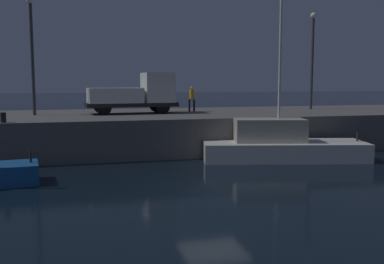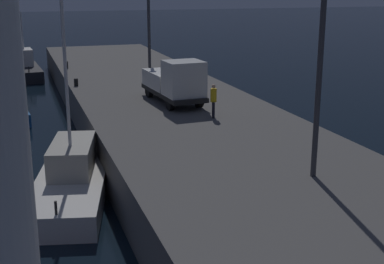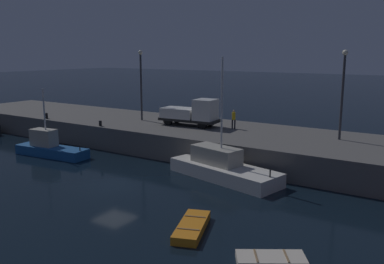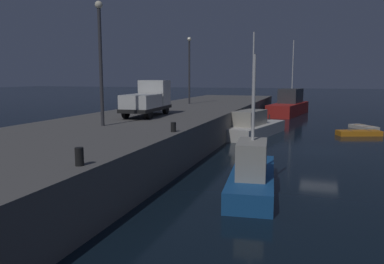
# 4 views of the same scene
# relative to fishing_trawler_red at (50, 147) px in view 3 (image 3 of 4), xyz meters

# --- Properties ---
(ground_plane) EXTENTS (320.00, 320.00, 0.00)m
(ground_plane) POSITION_rel_fishing_trawler_red_xyz_m (10.53, -3.00, -0.76)
(ground_plane) COLOR black
(pier_quay) EXTENTS (65.69, 10.43, 2.21)m
(pier_quay) POSITION_rel_fishing_trawler_red_xyz_m (10.53, 9.20, 0.34)
(pier_quay) COLOR #5B5956
(pier_quay) RESTS_ON ground
(fishing_trawler_red) EXTENTS (7.28, 2.62, 5.98)m
(fishing_trawler_red) POSITION_rel_fishing_trawler_red_xyz_m (0.00, 0.00, 0.00)
(fishing_trawler_red) COLOR #195193
(fishing_trawler_red) RESTS_ON ground
(fishing_boat_blue) EXTENTS (9.16, 4.76, 8.80)m
(fishing_boat_blue) POSITION_rel_fishing_trawler_red_xyz_m (16.11, 2.58, 0.03)
(fishing_boat_blue) COLOR silver
(fishing_boat_blue) RESTS_ON ground
(dinghy_orange_near) EXTENTS (2.47, 3.92, 0.48)m
(dinghy_orange_near) POSITION_rel_fishing_trawler_red_xyz_m (19.18, -6.27, -0.54)
(dinghy_orange_near) COLOR orange
(dinghy_orange_near) RESTS_ON ground
(rowboat_white_mid) EXTENTS (3.23, 2.68, 0.38)m
(rowboat_white_mid) POSITION_rel_fishing_trawler_red_xyz_m (23.89, -7.16, -0.59)
(rowboat_white_mid) COLOR beige
(rowboat_white_mid) RESTS_ON ground
(lamp_post_west) EXTENTS (0.44, 0.44, 7.09)m
(lamp_post_west) POSITION_rel_fishing_trawler_red_xyz_m (2.93, 9.32, 5.64)
(lamp_post_west) COLOR #38383D
(lamp_post_west) RESTS_ON pier_quay
(lamp_post_east) EXTENTS (0.44, 0.44, 7.09)m
(lamp_post_east) POSITION_rel_fishing_trawler_red_xyz_m (22.43, 10.50, 5.64)
(lamp_post_east) COLOR #38383D
(lamp_post_east) RESTS_ON pier_quay
(utility_truck) EXTENTS (5.93, 2.43, 2.62)m
(utility_truck) POSITION_rel_fishing_trawler_red_xyz_m (9.18, 9.25, 2.68)
(utility_truck) COLOR black
(utility_truck) RESTS_ON pier_quay
(dockworker) EXTENTS (0.44, 0.40, 1.73)m
(dockworker) POSITION_rel_fishing_trawler_red_xyz_m (13.10, 10.15, 2.43)
(dockworker) COLOR black
(dockworker) RESTS_ON pier_quay
(bollard_west) EXTENTS (0.28, 0.28, 0.51)m
(bollard_west) POSITION_rel_fishing_trawler_red_xyz_m (1.87, 4.46, 1.70)
(bollard_west) COLOR black
(bollard_west) RESTS_ON pier_quay
(bollard_central) EXTENTS (0.28, 0.28, 0.59)m
(bollard_central) POSITION_rel_fishing_trawler_red_xyz_m (-6.17, 4.60, 1.74)
(bollard_central) COLOR black
(bollard_central) RESTS_ON pier_quay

